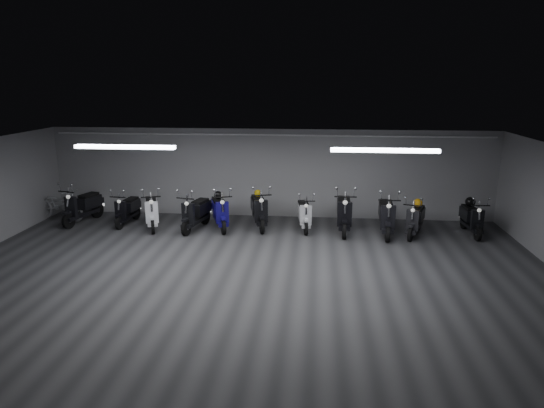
# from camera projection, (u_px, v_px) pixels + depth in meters

# --- Properties ---
(floor) EXTENTS (14.00, 10.00, 0.01)m
(floor) POSITION_uv_depth(u_px,v_px,m) (247.00, 277.00, 10.67)
(floor) COLOR #343436
(floor) RESTS_ON ground
(ceiling) EXTENTS (14.00, 10.00, 0.01)m
(ceiling) POSITION_uv_depth(u_px,v_px,m) (245.00, 152.00, 9.97)
(ceiling) COLOR gray
(ceiling) RESTS_ON ground
(back_wall) EXTENTS (14.00, 0.01, 2.80)m
(back_wall) POSITION_uv_depth(u_px,v_px,m) (269.00, 173.00, 15.15)
(back_wall) COLOR gray
(back_wall) RESTS_ON ground
(front_wall) EXTENTS (14.00, 0.01, 2.80)m
(front_wall) POSITION_uv_depth(u_px,v_px,m) (182.00, 337.00, 5.50)
(front_wall) COLOR gray
(front_wall) RESTS_ON ground
(fluor_strip_left) EXTENTS (2.40, 0.18, 0.08)m
(fluor_strip_left) POSITION_uv_depth(u_px,v_px,m) (125.00, 147.00, 11.23)
(fluor_strip_left) COLOR white
(fluor_strip_left) RESTS_ON ceiling
(fluor_strip_right) EXTENTS (2.40, 0.18, 0.08)m
(fluor_strip_right) POSITION_uv_depth(u_px,v_px,m) (385.00, 150.00, 10.68)
(fluor_strip_right) COLOR white
(fluor_strip_right) RESTS_ON ceiling
(conduit) EXTENTS (13.60, 0.05, 0.05)m
(conduit) POSITION_uv_depth(u_px,v_px,m) (269.00, 135.00, 14.76)
(conduit) COLOR white
(conduit) RESTS_ON back_wall
(scooter_0) EXTENTS (1.07, 1.95, 1.38)m
(scooter_0) POSITION_uv_depth(u_px,v_px,m) (82.00, 201.00, 14.57)
(scooter_0) COLOR black
(scooter_0) RESTS_ON floor
(scooter_1) EXTENTS (0.68, 1.66, 1.21)m
(scooter_1) POSITION_uv_depth(u_px,v_px,m) (127.00, 205.00, 14.45)
(scooter_1) COLOR black
(scooter_1) RESTS_ON floor
(scooter_2) EXTENTS (1.19, 1.90, 1.34)m
(scooter_2) POSITION_uv_depth(u_px,v_px,m) (151.00, 206.00, 14.07)
(scooter_2) COLOR white
(scooter_2) RESTS_ON floor
(scooter_3) EXTENTS (0.99, 1.88, 1.34)m
(scooter_3) POSITION_uv_depth(u_px,v_px,m) (196.00, 208.00, 13.91)
(scooter_3) COLOR black
(scooter_3) RESTS_ON floor
(scooter_4) EXTENTS (1.19, 1.91, 1.35)m
(scooter_4) POSITION_uv_depth(u_px,v_px,m) (220.00, 206.00, 14.04)
(scooter_4) COLOR #120B65
(scooter_4) RESTS_ON floor
(scooter_5) EXTENTS (1.07, 1.97, 1.40)m
(scooter_5) POSITION_uv_depth(u_px,v_px,m) (259.00, 205.00, 14.12)
(scooter_5) COLOR black
(scooter_5) RESTS_ON floor
(scooter_6) EXTENTS (0.76, 1.70, 1.23)m
(scooter_6) POSITION_uv_depth(u_px,v_px,m) (304.00, 209.00, 13.95)
(scooter_6) COLOR silver
(scooter_6) RESTS_ON floor
(scooter_7) EXTENTS (0.71, 2.01, 1.48)m
(scooter_7) POSITION_uv_depth(u_px,v_px,m) (344.00, 207.00, 13.69)
(scooter_7) COLOR black
(scooter_7) RESTS_ON floor
(scooter_8) EXTENTS (0.77, 1.98, 1.45)m
(scooter_8) POSITION_uv_depth(u_px,v_px,m) (387.00, 210.00, 13.42)
(scooter_8) COLOR black
(scooter_8) RESTS_ON floor
(scooter_9) EXTENTS (1.14, 1.77, 1.25)m
(scooter_9) POSITION_uv_depth(u_px,v_px,m) (416.00, 214.00, 13.37)
(scooter_9) COLOR black
(scooter_9) RESTS_ON floor
(bicycle) EXTENTS (1.96, 1.15, 1.20)m
(bicycle) POSITION_uv_depth(u_px,v_px,m) (59.00, 201.00, 14.92)
(bicycle) COLOR silver
(bicycle) RESTS_ON floor
(scooter_10) EXTENTS (0.63, 1.68, 1.23)m
(scooter_10) POSITION_uv_depth(u_px,v_px,m) (472.00, 214.00, 13.46)
(scooter_10) COLOR black
(scooter_10) RESTS_ON floor
(helmet_0) EXTENTS (0.24, 0.24, 0.24)m
(helmet_0) POSITION_uv_depth(u_px,v_px,m) (218.00, 195.00, 14.20)
(helmet_0) COLOR black
(helmet_0) RESTS_ON scooter_4
(helmet_1) EXTENTS (0.25, 0.25, 0.25)m
(helmet_1) POSITION_uv_depth(u_px,v_px,m) (418.00, 203.00, 13.50)
(helmet_1) COLOR orange
(helmet_1) RESTS_ON scooter_9
(helmet_2) EXTENTS (0.23, 0.23, 0.23)m
(helmet_2) POSITION_uv_depth(u_px,v_px,m) (258.00, 193.00, 14.30)
(helmet_2) COLOR #BF9C0B
(helmet_2) RESTS_ON scooter_5
(helmet_3) EXTENTS (0.28, 0.28, 0.28)m
(helmet_3) POSITION_uv_depth(u_px,v_px,m) (470.00, 202.00, 13.61)
(helmet_3) COLOR black
(helmet_3) RESTS_ON scooter_10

